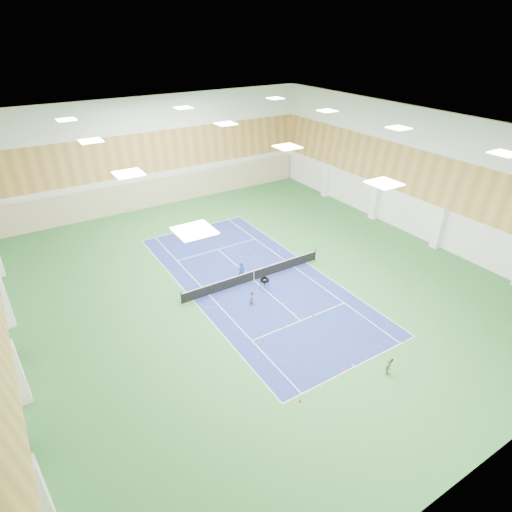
# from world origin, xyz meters

# --- Properties ---
(ground) EXTENTS (40.00, 40.00, 0.00)m
(ground) POSITION_xyz_m (0.00, 0.00, 0.00)
(ground) COLOR #2D6A31
(ground) RESTS_ON ground
(room_shell) EXTENTS (36.00, 40.00, 12.00)m
(room_shell) POSITION_xyz_m (0.00, 0.00, 6.00)
(room_shell) COLOR white
(room_shell) RESTS_ON ground
(wood_cladding) EXTENTS (36.00, 40.00, 8.00)m
(wood_cladding) POSITION_xyz_m (0.00, 0.00, 8.00)
(wood_cladding) COLOR #BF8F47
(wood_cladding) RESTS_ON room_shell
(ceiling_light_grid) EXTENTS (21.40, 25.40, 0.06)m
(ceiling_light_grid) POSITION_xyz_m (0.00, 0.00, 11.92)
(ceiling_light_grid) COLOR white
(ceiling_light_grid) RESTS_ON room_shell
(court_surface) EXTENTS (10.97, 23.77, 0.01)m
(court_surface) POSITION_xyz_m (0.00, 0.00, 0.01)
(court_surface) COLOR navy
(court_surface) RESTS_ON ground
(tennis_balls_scatter) EXTENTS (10.57, 22.77, 0.07)m
(tennis_balls_scatter) POSITION_xyz_m (0.00, 0.00, 0.05)
(tennis_balls_scatter) COLOR yellow
(tennis_balls_scatter) RESTS_ON ground
(tennis_net) EXTENTS (12.80, 0.10, 1.10)m
(tennis_net) POSITION_xyz_m (0.00, 0.00, 0.55)
(tennis_net) COLOR black
(tennis_net) RESTS_ON ground
(back_curtain) EXTENTS (35.40, 0.16, 3.20)m
(back_curtain) POSITION_xyz_m (0.00, 19.75, 1.60)
(back_curtain) COLOR #C6B793
(back_curtain) RESTS_ON ground
(door_left_a) EXTENTS (0.08, 1.80, 2.20)m
(door_left_a) POSITION_xyz_m (-17.92, -8.00, 1.10)
(door_left_a) COLOR #593319
(door_left_a) RESTS_ON ground
(door_left_b) EXTENTS (0.08, 1.80, 2.20)m
(door_left_b) POSITION_xyz_m (-17.92, 0.00, 1.10)
(door_left_b) COLOR #593319
(door_left_b) RESTS_ON ground
(coach) EXTENTS (0.63, 0.41, 1.71)m
(coach) POSITION_xyz_m (-0.83, 0.60, 0.86)
(coach) COLOR #204595
(coach) RESTS_ON ground
(child_court) EXTENTS (0.74, 0.70, 1.20)m
(child_court) POSITION_xyz_m (-1.83, -2.83, 0.60)
(child_court) COLOR gray
(child_court) RESTS_ON ground
(child_apron) EXTENTS (0.68, 0.45, 1.08)m
(child_apron) POSITION_xyz_m (1.25, -13.35, 0.54)
(child_apron) COLOR tan
(child_apron) RESTS_ON ground
(ball_cart) EXTENTS (0.61, 0.61, 0.93)m
(ball_cart) POSITION_xyz_m (0.08, -1.49, 0.47)
(ball_cart) COLOR black
(ball_cart) RESTS_ON ground
(cone_svc_a) EXTENTS (0.20, 0.20, 0.22)m
(cone_svc_a) POSITION_xyz_m (-3.49, -6.89, 0.11)
(cone_svc_a) COLOR #E0430B
(cone_svc_a) RESTS_ON ground
(cone_svc_b) EXTENTS (0.17, 0.17, 0.19)m
(cone_svc_b) POSITION_xyz_m (-1.56, -6.44, 0.09)
(cone_svc_b) COLOR orange
(cone_svc_b) RESTS_ON ground
(cone_svc_c) EXTENTS (0.17, 0.17, 0.19)m
(cone_svc_c) POSITION_xyz_m (1.07, -6.38, 0.10)
(cone_svc_c) COLOR #FB400D
(cone_svc_c) RESTS_ON ground
(cone_svc_d) EXTENTS (0.22, 0.22, 0.24)m
(cone_svc_d) POSITION_xyz_m (2.93, -5.88, 0.12)
(cone_svc_d) COLOR orange
(cone_svc_d) RESTS_ON ground
(cone_base_a) EXTENTS (0.21, 0.21, 0.23)m
(cone_base_a) POSITION_xyz_m (-4.54, -12.29, 0.11)
(cone_base_a) COLOR #DE410B
(cone_base_a) RESTS_ON ground
(cone_base_b) EXTENTS (0.20, 0.20, 0.22)m
(cone_base_b) POSITION_xyz_m (-0.77, -11.75, 0.11)
(cone_base_b) COLOR #FF550D
(cone_base_b) RESTS_ON ground
(cone_base_c) EXTENTS (0.23, 0.23, 0.25)m
(cone_base_c) POSITION_xyz_m (0.95, -11.43, 0.13)
(cone_base_c) COLOR #DF4D0B
(cone_base_c) RESTS_ON ground
(cone_base_d) EXTENTS (0.18, 0.18, 0.20)m
(cone_base_d) POSITION_xyz_m (4.45, -11.84, 0.10)
(cone_base_d) COLOR #DF3F0B
(cone_base_d) RESTS_ON ground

